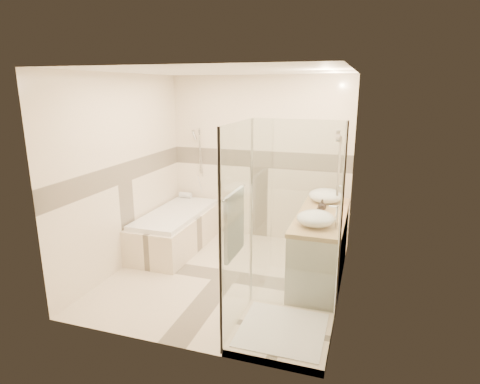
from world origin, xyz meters
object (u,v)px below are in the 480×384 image
(shower_enclosure, at_px, (273,284))
(vessel_sink_far, at_px, (316,218))
(bathtub, at_px, (176,228))
(vessel_sink_near, at_px, (326,196))
(amenity_bottle_a, at_px, (320,210))
(amenity_bottle_b, at_px, (322,205))
(vanity, at_px, (320,247))

(shower_enclosure, relative_size, vessel_sink_far, 4.86)
(shower_enclosure, height_order, vessel_sink_far, shower_enclosure)
(bathtub, bearing_deg, vessel_sink_near, 4.69)
(amenity_bottle_a, bearing_deg, shower_enclosure, -103.03)
(bathtub, height_order, amenity_bottle_a, amenity_bottle_a)
(shower_enclosure, height_order, amenity_bottle_a, shower_enclosure)
(amenity_bottle_b, bearing_deg, amenity_bottle_a, -90.00)
(shower_enclosure, height_order, amenity_bottle_b, shower_enclosure)
(amenity_bottle_a, distance_m, amenity_bottle_b, 0.23)
(bathtub, distance_m, vessel_sink_far, 2.36)
(vanity, relative_size, vessel_sink_near, 3.63)
(vessel_sink_near, relative_size, amenity_bottle_a, 3.22)
(amenity_bottle_b, bearing_deg, bathtub, 174.30)
(amenity_bottle_b, bearing_deg, vessel_sink_far, -90.00)
(bathtub, distance_m, shower_enclosure, 2.47)
(vanity, bearing_deg, shower_enclosure, -102.97)
(bathtub, distance_m, amenity_bottle_b, 2.23)
(vanity, distance_m, vessel_sink_near, 0.73)
(vessel_sink_near, relative_size, vessel_sink_far, 1.06)
(vessel_sink_near, bearing_deg, vessel_sink_far, -90.00)
(shower_enclosure, bearing_deg, amenity_bottle_a, 76.97)
(vessel_sink_near, bearing_deg, shower_enclosure, -98.64)
(vessel_sink_near, xyz_separation_m, vessel_sink_far, (0.00, -0.98, -0.01))
(bathtub, relative_size, vessel_sink_near, 3.81)
(vanity, bearing_deg, vessel_sink_far, -92.53)
(vanity, distance_m, vessel_sink_far, 0.68)
(amenity_bottle_a, bearing_deg, amenity_bottle_b, 90.00)
(vanity, height_order, vessel_sink_near, vessel_sink_near)
(shower_enclosure, bearing_deg, bathtub, 138.90)
(shower_enclosure, xyz_separation_m, vessel_sink_far, (0.27, 0.82, 0.43))
(shower_enclosure, bearing_deg, vessel_sink_far, 71.55)
(vanity, xyz_separation_m, vessel_sink_near, (-0.02, 0.52, 0.51))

